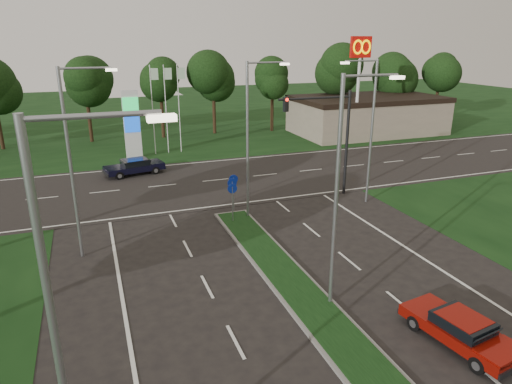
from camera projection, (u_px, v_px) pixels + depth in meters
name	position (u px, v px, depth m)	size (l,w,h in m)	color
verge_far	(148.00, 118.00, 61.65)	(160.00, 50.00, 0.02)	black
cross_road	(203.00, 182.00, 34.06)	(160.00, 12.00, 0.02)	black
median_kerb	(338.00, 336.00, 16.24)	(2.00, 26.00, 0.12)	slate
commercial_building	(367.00, 115.00, 51.30)	(16.00, 9.00, 4.00)	gray
streetlight_median_near	(342.00, 183.00, 16.75)	(2.53, 0.22, 9.00)	gray
streetlight_median_far	(251.00, 133.00, 25.65)	(2.53, 0.22, 9.00)	gray
streetlight_left_near	(66.00, 326.00, 8.37)	(2.53, 0.22, 9.00)	gray
streetlight_left_far	(74.00, 155.00, 20.83)	(2.53, 0.22, 9.00)	gray
streetlight_right_far	(369.00, 125.00, 28.20)	(2.53, 0.22, 9.00)	gray
traffic_signal	(330.00, 128.00, 29.59)	(5.10, 0.42, 7.00)	black
median_signs	(233.00, 190.00, 26.75)	(1.16, 1.76, 2.38)	gray
gas_pylon	(134.00, 123.00, 39.86)	(5.80, 1.26, 8.00)	silver
mcdonalds_sign	(360.00, 62.00, 44.50)	(2.20, 0.47, 10.40)	silver
treeline_far	(163.00, 73.00, 46.10)	(6.00, 6.00, 9.90)	black
red_sedan	(460.00, 329.00, 15.73)	(2.26, 4.24, 1.11)	maroon
navy_sedan	(134.00, 166.00, 35.69)	(4.71, 2.66, 1.22)	black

